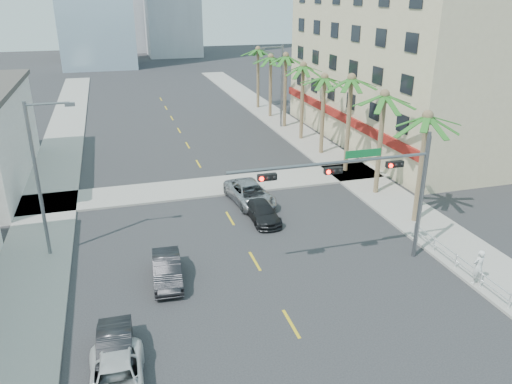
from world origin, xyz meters
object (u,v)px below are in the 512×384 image
car_lane_right (262,212)px  pedestrian (478,267)px  car_lane_left (167,270)px  car_lane_center (250,193)px  traffic_signal_mast (372,180)px  car_parked_mid (115,350)px  car_parked_far (117,381)px

car_lane_right → pedestrian: pedestrian is taller
car_lane_left → car_lane_center: (7.00, 8.88, 0.06)m
traffic_signal_mast → pedestrian: traffic_signal_mast is taller
car_lane_center → car_lane_left: bearing=-134.4°
traffic_signal_mast → car_parked_mid: 14.95m
car_lane_left → pedestrian: (15.30, -4.96, 0.43)m
traffic_signal_mast → car_parked_far: (-13.58, -6.16, -4.43)m
traffic_signal_mast → car_parked_far: bearing=-155.6°
car_lane_center → car_lane_right: size_ratio=1.27×
car_lane_left → car_lane_center: size_ratio=0.77×
car_parked_far → car_lane_right: car_parked_far is taller
car_parked_far → car_lane_center: size_ratio=0.85×
car_lane_left → car_parked_far: bearing=-106.6°
car_parked_mid → car_parked_far: (0.00, -1.75, -0.03)m
car_lane_right → pedestrian: size_ratio=2.19×
car_lane_right → car_lane_left: bearing=-141.1°
traffic_signal_mast → car_lane_center: (-3.78, 10.24, -4.32)m
traffic_signal_mast → car_lane_right: traffic_signal_mast is taller
pedestrian → traffic_signal_mast: bearing=-44.7°
car_lane_center → car_parked_far: bearing=-127.1°
car_parked_mid → car_lane_right: bearing=51.4°
car_lane_left → traffic_signal_mast: bearing=-3.3°
car_lane_left → pedestrian: size_ratio=2.15×
pedestrian → car_parked_mid: bearing=-3.5°
car_parked_mid → car_lane_right: car_parked_mid is taller
traffic_signal_mast → car_parked_far: size_ratio=2.45×
car_parked_mid → car_lane_center: car_lane_center is taller
traffic_signal_mast → car_lane_right: size_ratio=2.64×
car_lane_left → car_lane_right: 9.11m
car_lane_center → car_lane_right: bearing=-96.2°
car_lane_right → traffic_signal_mast: bearing=-63.1°
traffic_signal_mast → car_lane_center: size_ratio=2.07×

